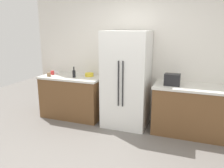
% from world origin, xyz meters
% --- Properties ---
extents(ground_plane, '(9.46, 9.46, 0.00)m').
position_xyz_m(ground_plane, '(0.00, 0.00, 0.00)').
color(ground_plane, slate).
extents(kitchen_back_panel, '(4.67, 0.10, 2.82)m').
position_xyz_m(kitchen_back_panel, '(0.00, 1.92, 1.41)').
color(kitchen_back_panel, silver).
rests_on(kitchen_back_panel, ground_plane).
extents(counter_left, '(1.31, 0.67, 0.89)m').
position_xyz_m(counter_left, '(-1.35, 1.53, 0.45)').
color(counter_left, brown).
rests_on(counter_left, ground_plane).
extents(counter_right, '(1.55, 0.67, 0.89)m').
position_xyz_m(counter_right, '(1.16, 1.53, 0.45)').
color(counter_right, brown).
rests_on(counter_right, ground_plane).
extents(refrigerator, '(0.84, 0.70, 1.83)m').
position_xyz_m(refrigerator, '(-0.16, 1.51, 0.92)').
color(refrigerator, white).
rests_on(refrigerator, ground_plane).
extents(toaster, '(0.27, 0.18, 0.21)m').
position_xyz_m(toaster, '(0.70, 1.47, 0.99)').
color(toaster, black).
rests_on(toaster, counter_right).
extents(bottle_a, '(0.06, 0.06, 0.22)m').
position_xyz_m(bottle_a, '(-1.25, 1.45, 0.97)').
color(bottle_a, black).
rests_on(bottle_a, counter_left).
extents(cup_b, '(0.08, 0.08, 0.07)m').
position_xyz_m(cup_b, '(-1.80, 1.35, 0.93)').
color(cup_b, brown).
rests_on(cup_b, counter_left).
extents(cup_d, '(0.07, 0.07, 0.08)m').
position_xyz_m(cup_d, '(-1.83, 1.53, 0.93)').
color(cup_d, red).
rests_on(cup_d, counter_left).
extents(bowl_a, '(0.18, 0.18, 0.07)m').
position_xyz_m(bowl_a, '(-1.01, 1.66, 0.92)').
color(bowl_a, yellow).
rests_on(bowl_a, counter_left).
extents(bowl_b, '(0.14, 0.14, 0.05)m').
position_xyz_m(bowl_b, '(-1.84, 1.66, 0.92)').
color(bowl_b, white).
rests_on(bowl_b, counter_left).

